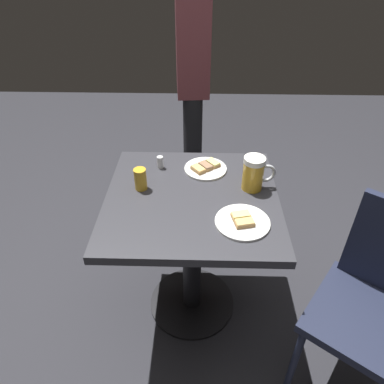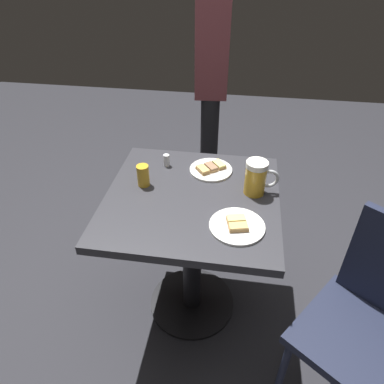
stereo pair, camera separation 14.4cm
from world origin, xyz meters
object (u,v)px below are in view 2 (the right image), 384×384
Objects in this scene: beer_glass_small at (143,176)px; cafe_chair at (371,321)px; beer_mug at (257,178)px; salt_shaker at (167,160)px; patron_standing at (212,70)px; plate_far at (237,225)px; plate_near at (211,169)px.

cafe_chair reaches higher than beer_glass_small.
beer_mug is 0.47m from beer_glass_small.
patron_standing is (0.70, -0.13, 0.20)m from salt_shaker.
patron_standing reaches higher than plate_far.
salt_shaker is at bearing 42.46° from plate_far.
patron_standing reaches higher than beer_mug.
beer_glass_small reaches higher than salt_shaker.
salt_shaker is at bearing 69.91° from beer_mug.
patron_standing reaches higher than plate_near.
cafe_chair is at bearing -132.09° from plate_near.
plate_far is (-0.36, -0.14, -0.00)m from plate_near.
patron_standing reaches higher than beer_glass_small.
salt_shaker is at bearing -15.19° from patron_standing.
cafe_chair reaches higher than plate_near.
cafe_chair is 1.51m from patron_standing.
plate_near is 0.86m from cafe_chair.
beer_mug reaches higher than beer_glass_small.
cafe_chair is (-0.57, -0.83, -0.22)m from salt_shaker.
patron_standing is at bearing 6.37° from plate_near.
salt_shaker is (0.15, 0.41, -0.05)m from beer_mug.
plate_near is at bearing 55.71° from beer_mug.
salt_shaker is (0.17, -0.06, -0.02)m from beer_glass_small.
plate_far is 1.39× the size of beer_mug.
plate_near is 2.02× the size of beer_glass_small.
beer_mug reaches higher than salt_shaker.
salt_shaker reaches higher than plate_far.
cafe_chair is at bearing -111.98° from plate_far.
beer_glass_small is (-0.15, 0.27, 0.04)m from plate_near.
patron_standing is (1.08, 0.22, 0.22)m from plate_far.
plate_far is 0.51m from salt_shaker.
cafe_chair is at bearing -135.26° from beer_mug.
beer_mug is 0.09× the size of patron_standing.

